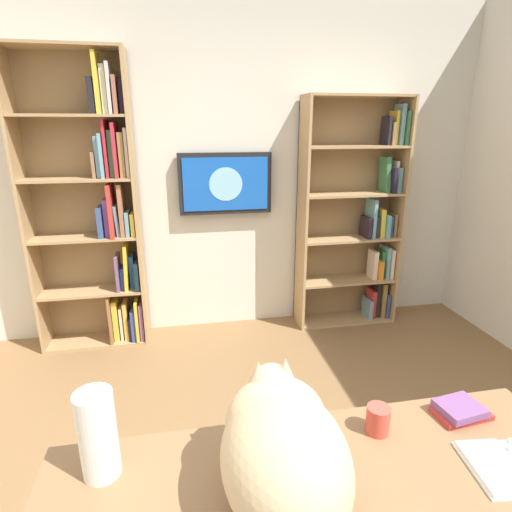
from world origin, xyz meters
TOP-DOWN VIEW (x-y plane):
  - wall_back at (0.00, -2.23)m, footprint 4.52×0.06m
  - bookshelf_left at (-1.17, -2.06)m, footprint 0.88×0.28m
  - bookshelf_right at (0.97, -2.06)m, footprint 0.82×0.28m
  - wall_mounted_tv at (-0.02, -2.15)m, footprint 0.76×0.07m
  - cat at (0.13, 0.34)m, footprint 0.34×0.59m
  - paper_towel_roll at (0.63, 0.15)m, footprint 0.11×0.11m
  - coffee_mug at (-0.26, 0.14)m, footprint 0.08×0.08m
  - desk_book_stack at (-0.59, 0.13)m, footprint 0.20×0.14m

SIDE VIEW (x-z plane):
  - desk_book_stack at x=-0.59m, z-range 0.72..0.77m
  - coffee_mug at x=-0.26m, z-range 0.72..0.82m
  - paper_towel_roll at x=0.63m, z-range 0.72..1.00m
  - cat at x=0.13m, z-range 0.72..1.08m
  - bookshelf_left at x=-1.17m, z-range -0.04..1.91m
  - bookshelf_right at x=0.97m, z-range -0.03..2.21m
  - wall_mounted_tv at x=-0.02m, z-range 1.02..1.51m
  - wall_back at x=0.00m, z-range 0.00..2.70m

